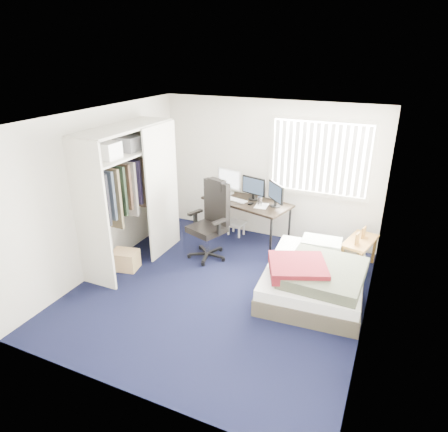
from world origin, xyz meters
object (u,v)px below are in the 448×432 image
bed (315,276)px  office_chair (211,228)px  desk (248,199)px  nightstand (360,244)px

bed → office_chair: bearing=167.7°
office_chair → desk: bearing=67.6°
desk → bed: size_ratio=0.88×
desk → office_chair: 0.94m
office_chair → bed: 1.91m
desk → bed: 2.02m
nightstand → bed: nightstand is taller
nightstand → desk: bearing=172.6°
office_chair → bed: (1.85, -0.40, -0.24)m
desk → nightstand: bearing=-7.4°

